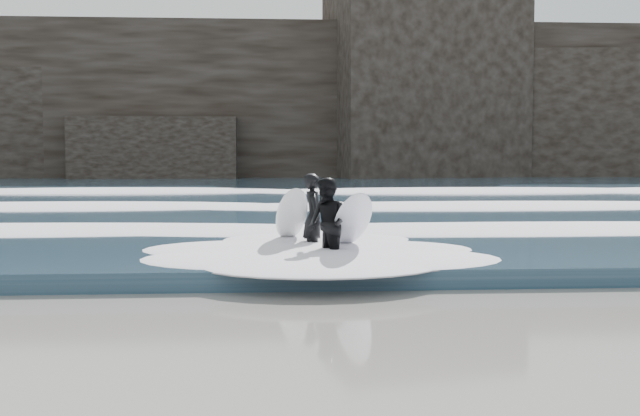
# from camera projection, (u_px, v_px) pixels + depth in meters

# --- Properties ---
(ground) EXTENTS (120.00, 120.00, 0.00)m
(ground) POSITION_uv_depth(u_px,v_px,m) (396.00, 343.00, 8.31)
(ground) COLOR brown
(ground) RESTS_ON ground
(sea) EXTENTS (90.00, 52.00, 0.30)m
(sea) POSITION_uv_depth(u_px,v_px,m) (293.00, 190.00, 37.15)
(sea) COLOR #243E51
(sea) RESTS_ON ground
(headland) EXTENTS (70.00, 9.00, 10.00)m
(headland) POSITION_uv_depth(u_px,v_px,m) (284.00, 105.00, 53.72)
(headland) COLOR black
(headland) RESTS_ON ground
(foam_near) EXTENTS (60.00, 3.20, 0.20)m
(foam_near) POSITION_uv_depth(u_px,v_px,m) (327.00, 224.00, 17.24)
(foam_near) COLOR white
(foam_near) RESTS_ON sea
(foam_mid) EXTENTS (60.00, 4.00, 0.24)m
(foam_mid) POSITION_uv_depth(u_px,v_px,m) (309.00, 202.00, 24.20)
(foam_mid) COLOR white
(foam_mid) RESTS_ON sea
(foam_far) EXTENTS (60.00, 4.80, 0.30)m
(foam_far) POSITION_uv_depth(u_px,v_px,m) (297.00, 188.00, 33.15)
(foam_far) COLOR white
(foam_far) RESTS_ON sea
(surfer_left) EXTENTS (0.95, 1.88, 1.58)m
(surfer_left) POSITION_uv_depth(u_px,v_px,m) (308.00, 217.00, 14.45)
(surfer_left) COLOR black
(surfer_left) RESTS_ON ground
(surfer_right) EXTENTS (1.17, 2.06, 1.55)m
(surfer_right) POSITION_uv_depth(u_px,v_px,m) (332.00, 224.00, 13.24)
(surfer_right) COLOR black
(surfer_right) RESTS_ON ground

